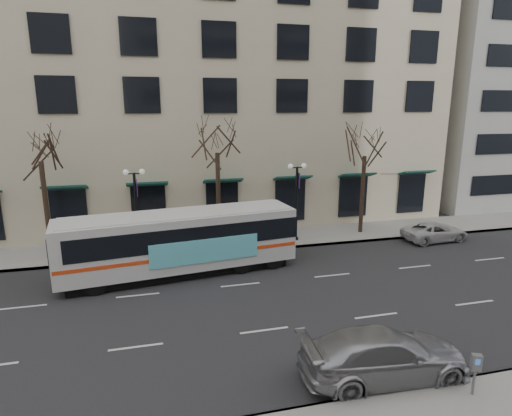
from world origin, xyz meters
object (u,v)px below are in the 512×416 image
object	(u,v)px
tree_far_left	(39,144)
lamp_post_right	(297,198)
city_bus	(181,241)
white_pickup	(435,232)
pay_station	(476,366)
lamp_post_left	(136,207)
tree_far_mid	(217,137)
tree_far_right	(365,142)
silver_car	(384,355)

from	to	relation	value
tree_far_left	lamp_post_right	bearing A→B (deg)	-2.29
city_bus	lamp_post_right	bearing A→B (deg)	17.98
tree_far_left	white_pickup	size ratio (longest dim) A/B	1.90
tree_far_left	pay_station	distance (m)	23.17
lamp_post_left	white_pickup	size ratio (longest dim) A/B	1.19
tree_far_mid	tree_far_left	bearing A→B (deg)	-180.00
tree_far_mid	tree_far_right	distance (m)	10.01
tree_far_mid	white_pickup	world-z (taller)	tree_far_mid
tree_far_right	lamp_post_left	xyz separation A→B (m)	(-14.99, -0.60, -3.48)
lamp_post_left	lamp_post_right	bearing A→B (deg)	0.00
city_bus	pay_station	distance (m)	14.69
tree_far_left	lamp_post_right	world-z (taller)	tree_far_left
pay_station	lamp_post_right	bearing A→B (deg)	112.00
lamp_post_left	lamp_post_right	size ratio (longest dim) A/B	1.00
tree_far_mid	tree_far_right	world-z (taller)	tree_far_mid
lamp_post_right	silver_car	distance (m)	14.65
tree_far_left	tree_far_mid	bearing A→B (deg)	0.00
tree_far_left	pay_station	size ratio (longest dim) A/B	6.10
lamp_post_right	city_bus	world-z (taller)	lamp_post_right
tree_far_left	silver_car	bearing A→B (deg)	-48.90
lamp_post_left	pay_station	size ratio (longest dim) A/B	3.81
tree_far_mid	pay_station	xyz separation A→B (m)	(5.17, -16.62, -5.77)
tree_far_right	lamp_post_left	bearing A→B (deg)	-177.71
tree_far_right	white_pickup	distance (m)	7.56
white_pickup	pay_station	xyz separation A→B (m)	(-8.91, -14.02, 0.53)
tree_far_mid	lamp_post_right	world-z (taller)	tree_far_mid
city_bus	white_pickup	xyz separation A→B (m)	(16.77, 1.62, -1.23)
tree_far_mid	silver_car	distance (m)	16.44
pay_station	city_bus	bearing A→B (deg)	143.82
white_pickup	pay_station	world-z (taller)	pay_station
white_pickup	tree_far_left	bearing A→B (deg)	80.19
silver_car	tree_far_mid	bearing A→B (deg)	14.46
tree_far_mid	city_bus	bearing A→B (deg)	-122.52
lamp_post_right	pay_station	size ratio (longest dim) A/B	3.81
white_pickup	city_bus	bearing A→B (deg)	91.89
tree_far_right	pay_station	size ratio (longest dim) A/B	5.89
pay_station	silver_car	bearing A→B (deg)	163.43
tree_far_right	silver_car	distance (m)	17.42
tree_far_right	silver_car	world-z (taller)	tree_far_right
lamp_post_right	tree_far_mid	bearing A→B (deg)	173.17
silver_car	white_pickup	world-z (taller)	silver_car
pay_station	white_pickup	bearing A→B (deg)	78.99
tree_far_mid	lamp_post_left	world-z (taller)	tree_far_mid
tree_far_right	silver_car	size ratio (longest dim) A/B	1.42
tree_far_left	tree_far_right	distance (m)	20.00
tree_far_mid	white_pickup	size ratio (longest dim) A/B	1.95
tree_far_left	city_bus	distance (m)	9.74
tree_far_left	silver_car	size ratio (longest dim) A/B	1.47
lamp_post_left	pay_station	distance (m)	19.05
tree_far_right	lamp_post_left	size ratio (longest dim) A/B	1.55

